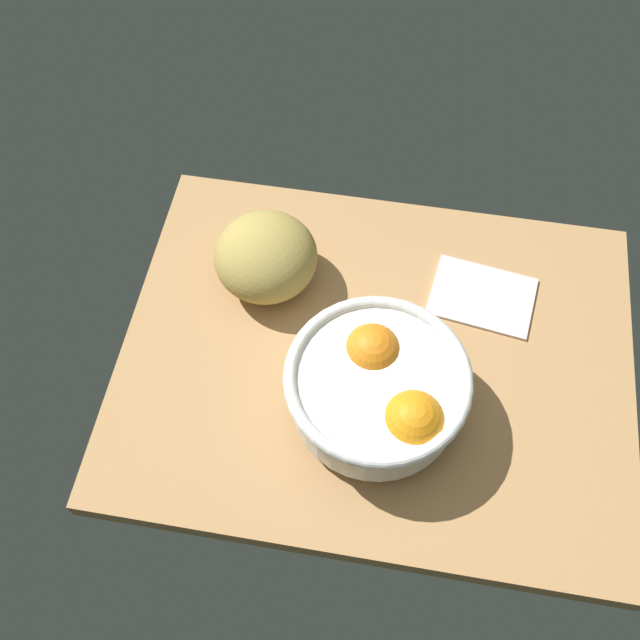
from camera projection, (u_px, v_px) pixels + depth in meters
ground_plane at (377, 360)px, 96.49cm from camera, size 66.73×52.12×3.00cm
fruit_bowl at (382, 388)px, 86.31cm from camera, size 22.18×22.18×10.60cm
bread_loaf at (268, 257)px, 97.18cm from camera, size 16.01×16.07×9.86cm
napkin_folded at (484, 296)px, 99.36cm from camera, size 15.14×11.99×0.91cm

